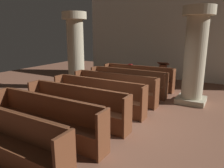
{
  "coord_description": "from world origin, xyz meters",
  "views": [
    {
      "loc": [
        2.7,
        -4.99,
        2.39
      ],
      "look_at": [
        -0.64,
        0.81,
        0.75
      ],
      "focal_mm": 33.83,
      "sensor_mm": 36.0,
      "label": 1
    }
  ],
  "objects": [
    {
      "name": "pillar_far_side",
      "position": [
        -3.22,
        2.15,
        1.68
      ],
      "size": [
        1.02,
        1.02,
        3.22
      ],
      "color": "tan",
      "rests_on": "ground"
    },
    {
      "name": "hymn_book",
      "position": [
        -1.29,
        3.61,
        0.99
      ],
      "size": [
        0.15,
        0.19,
        0.03
      ],
      "primitive_type": "cube",
      "color": "maroon",
      "rests_on": "pew_row_0"
    },
    {
      "name": "ground_plane",
      "position": [
        0.0,
        0.0,
        0.0
      ],
      "size": [
        19.2,
        19.2,
        0.0
      ],
      "primitive_type": "plane",
      "color": "brown"
    },
    {
      "name": "pew_row_3",
      "position": [
        -0.84,
        0.26,
        0.51
      ],
      "size": [
        3.17,
        0.46,
        0.97
      ],
      "color": "brown",
      "rests_on": "ground"
    },
    {
      "name": "pew_row_5",
      "position": [
        -0.84,
        -1.85,
        0.51
      ],
      "size": [
        3.17,
        0.47,
        0.97
      ],
      "color": "brown",
      "rests_on": "ground"
    },
    {
      "name": "pew_row_1",
      "position": [
        -0.84,
        2.37,
        0.51
      ],
      "size": [
        3.17,
        0.46,
        0.97
      ],
      "color": "brown",
      "rests_on": "ground"
    },
    {
      "name": "lectern",
      "position": [
        -0.05,
        4.5,
        0.45
      ],
      "size": [
        0.48,
        0.45,
        1.08
      ],
      "color": "#562B1A",
      "rests_on": "ground"
    },
    {
      "name": "pew_row_6",
      "position": [
        -0.84,
        -2.91,
        0.51
      ],
      "size": [
        3.17,
        0.46,
        0.97
      ],
      "color": "brown",
      "rests_on": "ground"
    },
    {
      "name": "pew_row_0",
      "position": [
        -0.84,
        3.43,
        0.51
      ],
      "size": [
        3.17,
        0.46,
        0.97
      ],
      "color": "brown",
      "rests_on": "ground"
    },
    {
      "name": "pew_row_2",
      "position": [
        -0.84,
        1.32,
        0.51
      ],
      "size": [
        3.17,
        0.47,
        0.97
      ],
      "color": "brown",
      "rests_on": "ground"
    },
    {
      "name": "pillar_aisle_side",
      "position": [
        1.58,
        2.5,
        1.68
      ],
      "size": [
        1.02,
        1.02,
        3.22
      ],
      "color": "tan",
      "rests_on": "ground"
    },
    {
      "name": "back_wall",
      "position": [
        0.0,
        6.08,
        2.25
      ],
      "size": [
        10.0,
        0.16,
        4.5
      ],
      "primitive_type": "cube",
      "color": "silver",
      "rests_on": "ground"
    },
    {
      "name": "pew_row_4",
      "position": [
        -0.84,
        -0.8,
        0.51
      ],
      "size": [
        3.17,
        0.46,
        0.97
      ],
      "color": "brown",
      "rests_on": "ground"
    }
  ]
}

